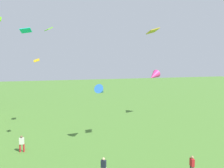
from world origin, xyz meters
TOP-DOWN VIEW (x-y plane):
  - person_0 at (-5.66, 21.59)m, footprint 0.52×0.34m
  - person_2 at (7.52, 12.06)m, footprint 0.32×0.49m
  - person_3 at (0.76, 14.19)m, footprint 0.47×0.42m
  - kite_flying_0 at (7.24, 18.22)m, footprint 1.16×1.51m
  - kite_flying_1 at (2.77, 21.68)m, footprint 1.95×2.06m
  - kite_flying_2 at (-4.96, 23.46)m, footprint 1.27×0.92m
  - kite_flying_3 at (14.71, 30.83)m, footprint 2.75×2.41m
  - kite_flying_5 at (-3.96, 30.56)m, footprint 0.80×1.17m
  - kite_flying_6 at (-2.74, 21.64)m, footprint 0.86×1.05m

SIDE VIEW (x-z plane):
  - person_3 at x=0.76m, z-range 0.10..1.66m
  - person_2 at x=7.52m, z-range 0.11..1.72m
  - person_0 at x=-5.66m, z-range 0.11..1.80m
  - kite_flying_1 at x=2.77m, z-range 5.14..6.71m
  - kite_flying_3 at x=14.71m, z-range 5.89..7.93m
  - kite_flying_5 at x=-3.96m, z-range 9.09..9.69m
  - kite_flying_0 at x=7.24m, z-range 11.96..12.52m
  - kite_flying_6 at x=-2.74m, z-range 12.23..12.64m
  - kite_flying_2 at x=-4.96m, z-range 12.15..12.72m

